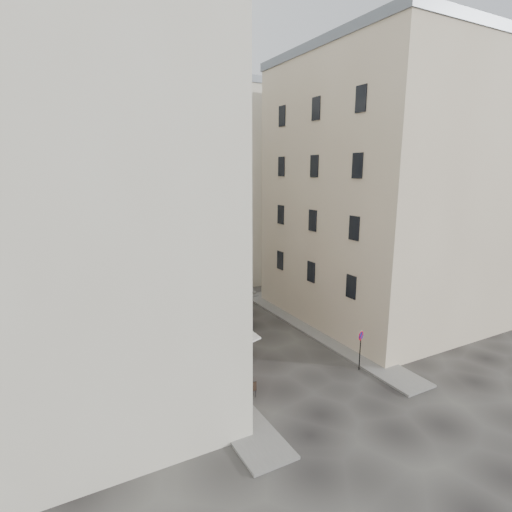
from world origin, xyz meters
TOP-DOWN VIEW (x-y plane):
  - ground at (0.00, 0.00)m, footprint 90.00×90.00m
  - sidewalk_left at (-4.50, 4.00)m, footprint 2.00×22.00m
  - sidewalk_right at (4.50, 3.00)m, footprint 2.00×18.00m
  - building_left at (-10.50, 3.00)m, footprint 12.20×16.20m
  - building_right at (10.50, 3.50)m, footprint 12.20×14.20m
  - building_back at (-1.00, 19.00)m, footprint 18.20×10.20m
  - cafe_storefront at (-4.32, 1.00)m, footprint 1.74×7.30m
  - stone_steps at (0.00, 12.57)m, footprint 9.00×3.15m
  - bollard_near at (-3.25, -1.00)m, footprint 0.12×0.12m
  - bollard_mid at (-3.25, 2.50)m, footprint 0.12×0.12m
  - bollard_far at (-3.25, 6.00)m, footprint 0.12×0.12m
  - no_parking_sign at (3.30, -2.76)m, footprint 0.50×0.20m
  - bistro_table_a at (-3.55, -2.29)m, footprint 1.15×0.54m
  - bistro_table_b at (-2.85, 0.39)m, footprint 1.38×0.65m
  - bistro_table_c at (-2.89, 1.08)m, footprint 1.19×0.56m
  - bistro_table_d at (-2.46, 2.58)m, footprint 1.27×0.59m
  - bistro_table_e at (-3.54, 4.18)m, footprint 1.43×0.67m
  - pedestrian at (-2.65, 2.72)m, footprint 0.72×0.48m

SIDE VIEW (x-z plane):
  - ground at x=0.00m, z-range 0.00..0.00m
  - sidewalk_left at x=-4.50m, z-range 0.00..0.12m
  - sidewalk_right at x=4.50m, z-range 0.00..0.12m
  - stone_steps at x=0.00m, z-range 0.00..0.80m
  - bistro_table_a at x=-3.55m, z-range 0.01..0.82m
  - bistro_table_c at x=-2.89m, z-range 0.01..0.85m
  - bistro_table_d at x=-2.46m, z-range 0.01..0.90m
  - bistro_table_b at x=-2.85m, z-range 0.01..0.98m
  - bistro_table_e at x=-3.54m, z-range 0.01..1.02m
  - bollard_near at x=-3.25m, z-range 0.04..1.02m
  - bollard_mid at x=-3.25m, z-range 0.04..1.02m
  - bollard_far at x=-3.25m, z-range 0.04..1.02m
  - pedestrian at x=-2.65m, z-range 0.00..1.93m
  - no_parking_sign at x=3.30m, z-range 0.47..2.75m
  - cafe_storefront at x=-4.32m, z-range 0.13..3.63m
  - building_right at x=10.50m, z-range 0.01..18.61m
  - building_back at x=-1.00m, z-range 0.01..18.61m
  - building_left at x=-10.50m, z-range 0.01..20.61m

